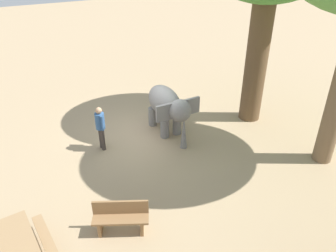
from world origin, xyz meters
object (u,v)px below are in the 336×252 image
wooden_bench (121,216)px  feed_bucket (158,98)px  picnic_table_near (16,244)px  person_handler (100,125)px  elephant (168,106)px

wooden_bench → feed_bucket: size_ratio=4.00×
picnic_table_near → person_handler: bearing=133.0°
person_handler → wooden_bench: person_handler is taller
picnic_table_near → feed_bucket: size_ratio=4.63×
wooden_bench → picnic_table_near: wooden_bench is taller
feed_bucket → person_handler: bearing=37.6°
elephant → wooden_bench: size_ratio=1.75×
elephant → picnic_table_near: elephant is taller
elephant → person_handler: 2.56m
feed_bucket → elephant: bearing=72.4°
person_handler → feed_bucket: person_handler is taller
person_handler → wooden_bench: size_ratio=1.13×
elephant → feed_bucket: (-0.84, -2.65, -0.96)m
wooden_bench → elephant: bearing=-105.7°
elephant → feed_bucket: size_ratio=6.99×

